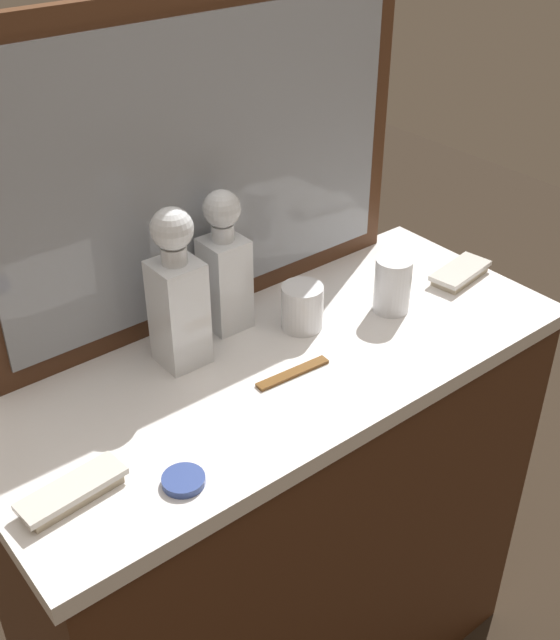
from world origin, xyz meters
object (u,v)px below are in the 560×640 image
crystal_tumbler_rear (302,309)px  porcelain_dish (184,480)px  crystal_decanter_far_left (178,303)px  crystal_tumbler_far_right (392,287)px  tortoiseshell_comb (293,373)px  silver_brush_left (460,273)px  silver_brush_right (72,492)px  crystal_decanter_far_right (225,274)px

crystal_tumbler_rear → porcelain_dish: bearing=-152.5°
crystal_decanter_far_left → crystal_tumbler_far_right: bearing=-15.5°
crystal_tumbler_rear → porcelain_dish: 0.45m
crystal_decanter_far_left → crystal_tumbler_far_right: (0.41, -0.11, -0.07)m
crystal_tumbler_rear → tortoiseshell_comb: (-0.11, -0.10, -0.04)m
crystal_decanter_far_left → silver_brush_left: 0.62m
crystal_decanter_far_left → crystal_tumbler_rear: crystal_decanter_far_left is taller
crystal_tumbler_far_right → porcelain_dish: bearing=-165.8°
crystal_tumbler_far_right → tortoiseshell_comb: crystal_tumbler_far_right is taller
porcelain_dish → tortoiseshell_comb: (0.29, 0.10, -0.00)m
silver_brush_right → tortoiseshell_comb: silver_brush_right is taller
crystal_tumbler_far_right → tortoiseshell_comb: bearing=-171.4°
porcelain_dish → crystal_tumbler_far_right: bearing=14.2°
crystal_tumbler_far_right → porcelain_dish: (-0.57, -0.14, -0.04)m
crystal_decanter_far_right → crystal_tumbler_rear: size_ratio=3.14×
crystal_decanter_far_left → crystal_tumbler_far_right: crystal_decanter_far_left is taller
crystal_tumbler_rear → crystal_tumbler_far_right: (0.17, -0.06, 0.01)m
crystal_decanter_far_right → tortoiseshell_comb: size_ratio=1.90×
crystal_decanter_far_right → silver_brush_left: crystal_decanter_far_right is taller
crystal_decanter_far_right → crystal_tumbler_rear: 0.16m
crystal_tumbler_rear → silver_brush_right: bearing=-166.0°
crystal_decanter_far_left → silver_brush_right: size_ratio=1.82×
porcelain_dish → crystal_decanter_far_right: bearing=45.9°
crystal_tumbler_far_right → tortoiseshell_comb: size_ratio=0.76×
crystal_tumbler_rear → tortoiseshell_comb: bearing=-136.0°
silver_brush_right → crystal_decanter_far_left: bearing=31.4°
tortoiseshell_comb → silver_brush_left: bearing=4.4°
crystal_decanter_far_right → crystal_tumbler_far_right: crystal_decanter_far_right is taller
silver_brush_right → crystal_tumbler_rear: bearing=14.0°
crystal_decanter_far_left → silver_brush_left: (0.60, -0.12, -0.11)m
crystal_tumbler_far_right → tortoiseshell_comb: 0.29m
crystal_decanter_far_right → crystal_decanter_far_left: bearing=-160.9°
silver_brush_left → tortoiseshell_comb: 0.48m
crystal_tumbler_far_right → porcelain_dish: size_ratio=1.72×
crystal_decanter_far_right → silver_brush_left: size_ratio=1.80×
crystal_decanter_far_right → tortoiseshell_comb: (-0.00, -0.20, -0.11)m
crystal_tumbler_far_right → silver_brush_right: crystal_tumbler_far_right is taller
crystal_tumbler_rear → crystal_decanter_far_left: bearing=167.7°
silver_brush_right → tortoiseshell_comb: (0.43, 0.03, -0.01)m
crystal_tumbler_far_right → tortoiseshell_comb: (-0.28, -0.04, -0.05)m
silver_brush_left → porcelain_dish: silver_brush_left is taller
crystal_tumbler_rear → porcelain_dish: crystal_tumbler_rear is taller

